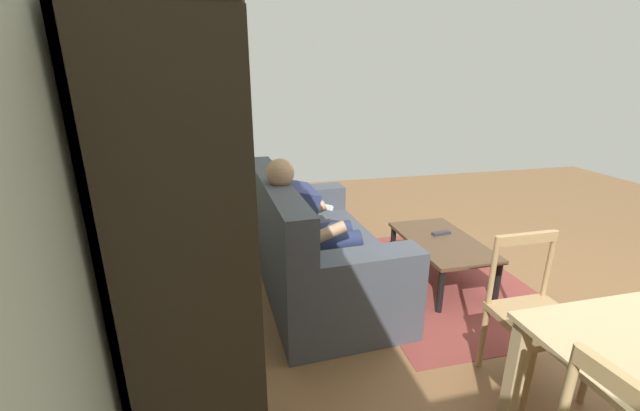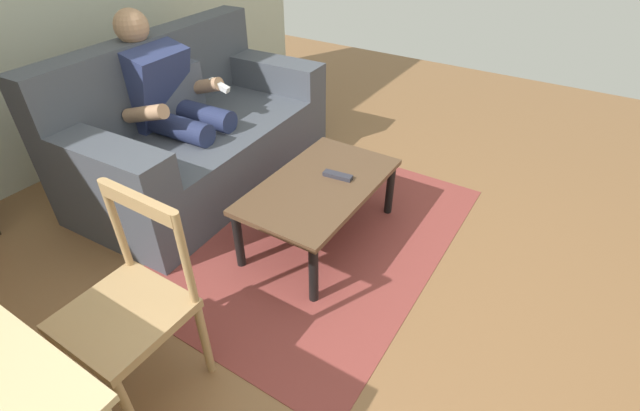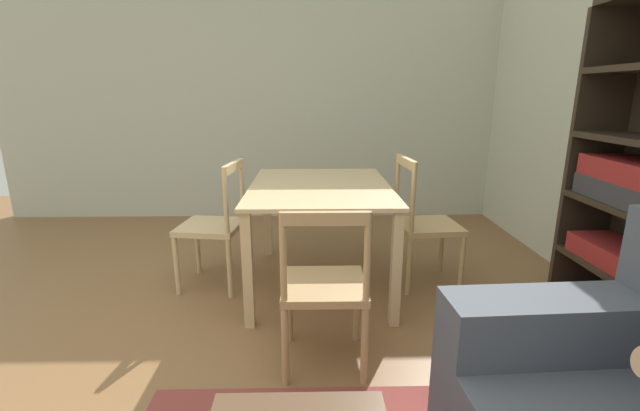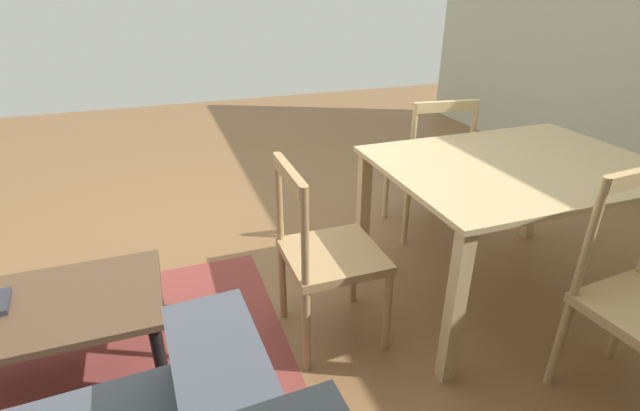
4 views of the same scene
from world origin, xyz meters
name	(u,v)px [view 1 (image 1 of 4)]	position (x,y,z in m)	size (l,w,h in m)	color
ground_plane	(569,322)	(0.00, 0.00, 0.00)	(8.55, 8.55, 0.00)	brown
wall_back	(147,166)	(0.00, 2.74, 1.31)	(6.55, 0.12, 2.62)	beige
couch	(312,250)	(0.92, 1.74, 0.35)	(1.86, 1.02, 0.97)	#474C56
person_lounging	(311,227)	(0.81, 1.77, 0.60)	(0.61, 0.91, 1.15)	navy
coffee_table	(441,245)	(0.78, 0.63, 0.34)	(0.97, 0.57, 0.39)	brown
tv_remote	(441,233)	(0.89, 0.58, 0.40)	(0.05, 0.17, 0.02)	#2D2D38
bookshelf	(203,337)	(-0.69, 2.49, 0.80)	(0.87, 0.36, 1.90)	#2D2319
dining_chair_facing_couch	(535,316)	(-0.41, 0.74, 0.44)	(0.42, 0.42, 0.87)	tan
area_rug	(438,279)	(0.78, 0.63, 0.00)	(2.00, 1.40, 0.01)	brown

